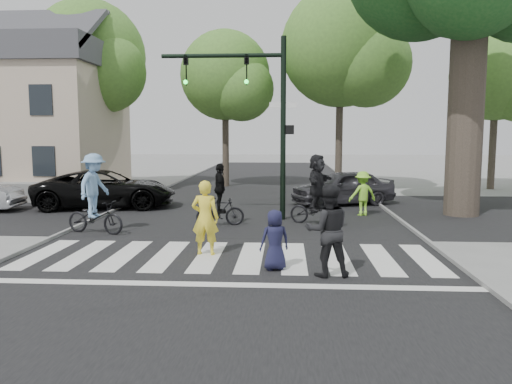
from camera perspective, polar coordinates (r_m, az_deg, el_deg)
ground at (r=10.82m, az=-3.65°, el=-8.68°), size 120.00×120.00×0.00m
road_stem at (r=15.67m, az=-1.38°, el=-3.85°), size 10.00×70.00×0.01m
road_cross at (r=18.62m, az=-0.60°, el=-2.17°), size 70.00×10.00×0.01m
curb_left at (r=16.85m, az=-18.79°, el=-3.31°), size 0.10×70.00×0.10m
curb_right at (r=16.05m, az=16.93°, el=-3.73°), size 0.10×70.00×0.10m
crosswalk at (r=11.45m, az=-3.24°, el=-7.78°), size 10.00×3.85×0.01m
traffic_signal at (r=16.61m, az=0.17°, el=10.24°), size 4.45×0.29×6.00m
bg_tree_0 at (r=30.52m, az=-26.72°, el=12.12°), size 5.46×5.20×8.97m
bg_tree_1 at (r=27.96m, az=-18.11°, el=14.12°), size 6.09×5.80×9.80m
bg_tree_2 at (r=27.30m, az=-3.07°, el=12.77°), size 5.04×4.80×8.40m
bg_tree_3 at (r=26.12m, az=10.40°, el=15.53°), size 6.30×6.00×10.20m
bg_tree_4 at (r=28.78m, az=26.33°, el=11.50°), size 4.83×4.60×8.15m
house at (r=27.51m, az=-24.52°, el=8.01°), size 8.40×8.10×8.82m
pedestrian_woman at (r=11.84m, az=-5.83°, el=-2.95°), size 0.68×0.47×1.78m
pedestrian_child at (r=10.52m, az=2.16°, el=-5.50°), size 0.73×0.59×1.29m
pedestrian_adult at (r=10.11m, az=8.20°, el=-4.37°), size 0.98×0.80×1.88m
cyclist_left at (r=15.02m, az=-17.96°, el=-0.78°), size 1.92×1.32×2.31m
cyclist_mid at (r=15.57m, az=-4.13°, el=-0.96°), size 1.55×0.96×1.96m
cyclist_right at (r=15.86m, az=6.97°, el=-0.15°), size 1.86×1.72×2.23m
car_suv at (r=20.21m, az=-16.78°, el=0.34°), size 5.66×3.34×1.48m
car_grey at (r=20.47m, az=9.88°, el=0.52°), size 4.51×3.07×1.42m
bystander_hivis at (r=17.88m, az=12.08°, el=-0.17°), size 1.15×0.88×1.57m
bystander_dark at (r=19.26m, az=6.92°, el=0.67°), size 0.75×0.66×1.74m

